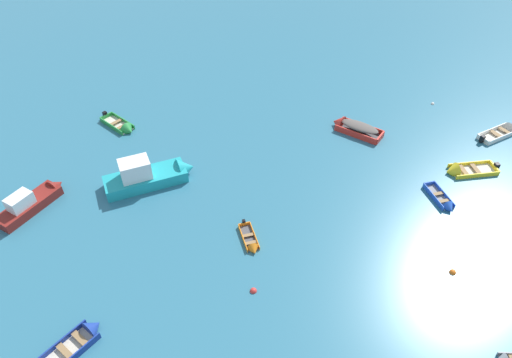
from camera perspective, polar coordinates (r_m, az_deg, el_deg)
rowboat_red_far_left at (r=40.10m, az=11.97°, el=6.49°), size 4.67×3.15×1.45m
motor_launch_maroon_near_left at (r=35.55m, az=-26.33°, el=-2.48°), size 3.04×5.40×1.89m
rowboat_deep_blue_midfield_right at (r=27.43m, az=-20.99°, el=-18.11°), size 2.81×3.82×1.21m
rowboat_green_outer_left at (r=41.17m, az=-16.37°, el=6.25°), size 3.88×2.98×1.20m
rowboat_orange_back_row_right at (r=29.68m, az=-0.60°, el=-8.17°), size 1.94×2.76×0.77m
rowboat_blue_foreground_center at (r=34.96m, az=22.62°, el=-2.76°), size 2.16×3.15×0.87m
rowboat_yellow_cluster_inner at (r=38.27m, az=24.34°, el=0.94°), size 4.31×2.66×1.36m
motor_launch_turquoise_distant_center at (r=34.57m, az=-13.07°, el=0.55°), size 6.66×5.35×2.71m
rowboat_white_near_right at (r=44.59m, az=28.88°, el=5.35°), size 3.89×3.52×1.15m
mooring_buoy_far_field at (r=30.88m, az=23.53°, el=-10.75°), size 0.43×0.43×0.43m
mooring_buoy_between_boats_right at (r=46.19m, az=21.36°, el=8.80°), size 0.32×0.32×0.32m
mooring_buoy_between_boats_left at (r=27.61m, az=-0.33°, el=-13.94°), size 0.41×0.41×0.41m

